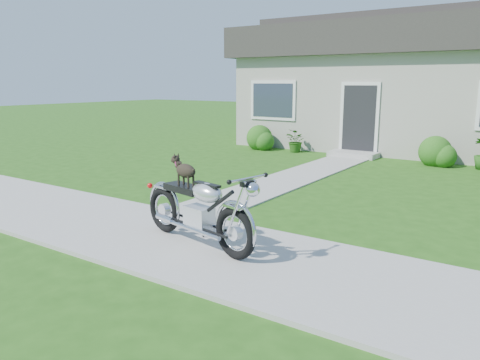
# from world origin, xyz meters

# --- Properties ---
(ground) EXTENTS (80.00, 80.00, 0.00)m
(ground) POSITION_xyz_m (0.00, 0.00, 0.00)
(ground) COLOR #235114
(ground) RESTS_ON ground
(sidewalk) EXTENTS (24.00, 2.20, 0.04)m
(sidewalk) POSITION_xyz_m (0.00, 0.00, 0.02)
(sidewalk) COLOR #9E9B93
(sidewalk) RESTS_ON ground
(walkway) EXTENTS (1.20, 8.00, 0.03)m
(walkway) POSITION_xyz_m (-1.50, 5.00, 0.01)
(walkway) COLOR #9E9B93
(walkway) RESTS_ON ground
(house) EXTENTS (12.60, 7.03, 4.50)m
(house) POSITION_xyz_m (-0.00, 11.99, 2.16)
(house) COLOR #B5B2A4
(house) RESTS_ON ground
(shrub_row) EXTENTS (10.37, 0.95, 0.95)m
(shrub_row) POSITION_xyz_m (1.09, 8.50, 0.38)
(shrub_row) COLOR #285C18
(shrub_row) RESTS_ON ground
(potted_plant_left) EXTENTS (0.85, 0.81, 0.74)m
(potted_plant_left) POSITION_xyz_m (-3.37, 8.55, 0.37)
(potted_plant_left) COLOR #265316
(potted_plant_left) RESTS_ON ground
(motorcycle_with_dog) EXTENTS (2.20, 0.77, 1.17)m
(motorcycle_with_dog) POSITION_xyz_m (-0.37, -0.04, 0.55)
(motorcycle_with_dog) COLOR black
(motorcycle_with_dog) RESTS_ON sidewalk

